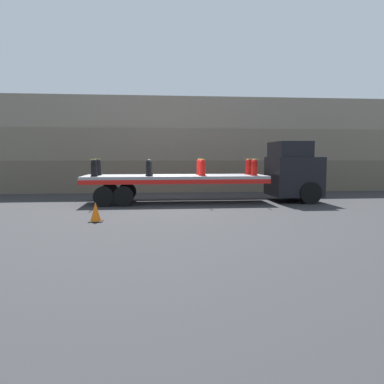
# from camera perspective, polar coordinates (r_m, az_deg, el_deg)

# --- Properties ---
(ground_plane) EXTENTS (120.00, 120.00, 0.00)m
(ground_plane) POSITION_cam_1_polar(r_m,az_deg,el_deg) (18.12, -2.56, -1.61)
(ground_plane) COLOR #2D2D30
(rock_cliff) EXTENTS (60.00, 3.30, 5.90)m
(rock_cliff) POSITION_cam_1_polar(r_m,az_deg,el_deg) (24.57, -3.39, 7.14)
(rock_cliff) COLOR #665B4C
(rock_cliff) RESTS_ON ground_plane
(truck_cab) EXTENTS (2.25, 2.63, 2.94)m
(truck_cab) POSITION_cam_1_polar(r_m,az_deg,el_deg) (19.23, 15.36, 3.05)
(truck_cab) COLOR black
(truck_cab) RESTS_ON ground_plane
(flatbed_trailer) EXTENTS (8.65, 2.63, 1.32)m
(flatbed_trailer) POSITION_cam_1_polar(r_m,az_deg,el_deg) (18.00, -4.66, 1.70)
(flatbed_trailer) COLOR gray
(flatbed_trailer) RESTS_ON ground_plane
(fire_hydrant_black_near_0) EXTENTS (0.36, 0.52, 0.78)m
(fire_hydrant_black_near_0) POSITION_cam_1_polar(r_m,az_deg,el_deg) (17.63, -14.69, 3.54)
(fire_hydrant_black_near_0) COLOR black
(fire_hydrant_black_near_0) RESTS_ON flatbed_trailer
(fire_hydrant_black_far_0) EXTENTS (0.36, 0.52, 0.78)m
(fire_hydrant_black_far_0) POSITION_cam_1_polar(r_m,az_deg,el_deg) (18.73, -14.16, 3.65)
(fire_hydrant_black_far_0) COLOR black
(fire_hydrant_black_far_0) RESTS_ON flatbed_trailer
(fire_hydrant_black_near_1) EXTENTS (0.36, 0.52, 0.78)m
(fire_hydrant_black_near_1) POSITION_cam_1_polar(r_m,az_deg,el_deg) (17.41, -6.58, 3.66)
(fire_hydrant_black_near_1) COLOR black
(fire_hydrant_black_near_1) RESTS_ON flatbed_trailer
(fire_hydrant_black_far_1) EXTENTS (0.36, 0.52, 0.78)m
(fire_hydrant_black_far_1) POSITION_cam_1_polar(r_m,az_deg,el_deg) (18.52, -6.52, 3.76)
(fire_hydrant_black_far_1) COLOR black
(fire_hydrant_black_far_1) RESTS_ON flatbed_trailer
(fire_hydrant_red_near_2) EXTENTS (0.36, 0.52, 0.78)m
(fire_hydrant_red_near_2) POSITION_cam_1_polar(r_m,az_deg,el_deg) (17.54, 1.58, 3.70)
(fire_hydrant_red_near_2) COLOR red
(fire_hydrant_red_near_2) RESTS_ON flatbed_trailer
(fire_hydrant_red_far_2) EXTENTS (0.36, 0.52, 0.78)m
(fire_hydrant_red_far_2) POSITION_cam_1_polar(r_m,az_deg,el_deg) (18.65, 1.15, 3.81)
(fire_hydrant_red_far_2) COLOR red
(fire_hydrant_red_far_2) RESTS_ON flatbed_trailer
(fire_hydrant_red_near_3) EXTENTS (0.36, 0.52, 0.78)m
(fire_hydrant_red_near_3) POSITION_cam_1_polar(r_m,az_deg,el_deg) (18.02, 9.46, 3.68)
(fire_hydrant_red_near_3) COLOR red
(fire_hydrant_red_near_3) RESTS_ON flatbed_trailer
(fire_hydrant_red_far_3) EXTENTS (0.36, 0.52, 0.78)m
(fire_hydrant_red_far_3) POSITION_cam_1_polar(r_m,az_deg,el_deg) (19.10, 8.60, 3.79)
(fire_hydrant_red_far_3) COLOR red
(fire_hydrant_red_far_3) RESTS_ON flatbed_trailer
(cargo_strap_rear) EXTENTS (0.05, 2.73, 0.01)m
(cargo_strap_rear) POSITION_cam_1_polar(r_m,az_deg,el_deg) (18.17, -14.45, 4.89)
(cargo_strap_rear) COLOR yellow
(cargo_strap_rear) RESTS_ON fire_hydrant_black_near_0
(cargo_strap_middle) EXTENTS (0.05, 2.73, 0.01)m
(cargo_strap_middle) POSITION_cam_1_polar(r_m,az_deg,el_deg) (18.09, 1.36, 5.06)
(cargo_strap_middle) COLOR yellow
(cargo_strap_middle) RESTS_ON fire_hydrant_red_near_2
(cargo_strap_front) EXTENTS (0.05, 2.73, 0.01)m
(cargo_strap_front) POSITION_cam_1_polar(r_m,az_deg,el_deg) (18.55, 9.03, 5.00)
(cargo_strap_front) COLOR yellow
(cargo_strap_front) RESTS_ON fire_hydrant_red_near_3
(traffic_cone) EXTENTS (0.47, 0.47, 0.68)m
(traffic_cone) POSITION_cam_1_polar(r_m,az_deg,el_deg) (13.21, -14.48, -2.99)
(traffic_cone) COLOR black
(traffic_cone) RESTS_ON ground_plane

